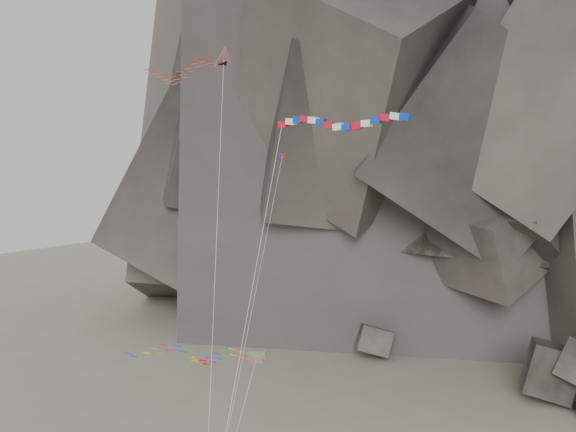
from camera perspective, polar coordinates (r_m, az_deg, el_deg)
The scene contains 6 objects.
headland at distance 118.43m, azimuth 16.86°, elevation 12.47°, with size 110.00×70.00×84.00m, color #514A42, non-canonical shape.
boulder_field at distance 83.65m, azimuth 18.76°, elevation -11.95°, with size 73.85×13.12×8.28m.
delta_kite at distance 63.41m, azimuth -8.65°, elevation 11.25°, with size 19.33×15.50×33.23m.
banner_kite at distance 49.07m, azimuth 4.02°, elevation 7.24°, with size 10.43×11.15×27.18m.
parafoil_kite at distance 57.98m, azimuth -8.21°, elevation -10.63°, with size 16.29×9.87×10.18m.
pennant_kite at distance 53.78m, azimuth -1.63°, elevation -1.07°, with size 4.24×14.86×24.53m.
Camera 1 is at (32.93, -42.68, 26.39)m, focal length 45.00 mm.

